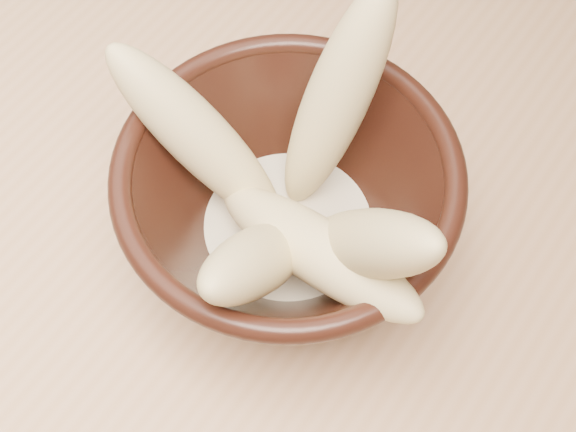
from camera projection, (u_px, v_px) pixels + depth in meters
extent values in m
plane|color=#AC7E51|center=(382.00, 431.00, 1.25)|extent=(4.00, 4.00, 0.00)
cube|color=tan|center=(481.00, 190.00, 0.61)|extent=(1.20, 0.80, 0.04)
cylinder|color=black|center=(288.00, 251.00, 0.55)|extent=(0.09, 0.09, 0.01)
cylinder|color=black|center=(288.00, 237.00, 0.53)|extent=(0.09, 0.09, 0.01)
torus|color=black|center=(288.00, 174.00, 0.47)|extent=(0.21, 0.21, 0.01)
cylinder|color=beige|center=(288.00, 230.00, 0.53)|extent=(0.12, 0.12, 0.02)
ellipsoid|color=#E4C886|center=(336.00, 101.00, 0.47)|extent=(0.06, 0.11, 0.17)
ellipsoid|color=#E4C886|center=(198.00, 137.00, 0.49)|extent=(0.14, 0.06, 0.14)
ellipsoid|color=#E4C886|center=(366.00, 243.00, 0.44)|extent=(0.13, 0.08, 0.16)
ellipsoid|color=#E4C886|center=(315.00, 249.00, 0.46)|extent=(0.17, 0.06, 0.09)
ellipsoid|color=#E4C886|center=(257.00, 261.00, 0.45)|extent=(0.05, 0.13, 0.13)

